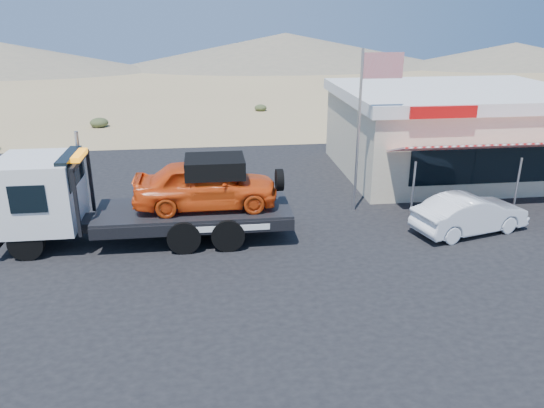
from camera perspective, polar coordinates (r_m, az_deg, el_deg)
The scene contains 7 objects.
ground at distance 15.82m, azimuth -3.49°, elevation -7.28°, with size 120.00×120.00×0.00m, color #9E855A.
asphalt_lot at distance 18.71m, azimuth 2.02°, elevation -2.67°, with size 32.00×24.00×0.02m, color black.
tow_truck at distance 17.75m, azimuth -13.97°, elevation 1.08°, with size 9.14×2.71×3.06m.
white_sedan at distance 19.40m, azimuth 20.52°, elevation -1.00°, with size 1.41×4.05×1.33m, color silver.
jerky_store at distance 26.14m, azimuth 18.81°, elevation 7.52°, with size 10.40×9.97×3.90m.
flagpole at distance 19.68m, azimuth 10.04°, elevation 9.64°, with size 1.55×0.10×6.00m.
distant_hills at distance 69.93m, azimuth -15.01°, elevation 15.28°, with size 126.00×48.00×4.20m.
Camera 1 is at (-0.78, -13.99, 7.34)m, focal length 35.00 mm.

